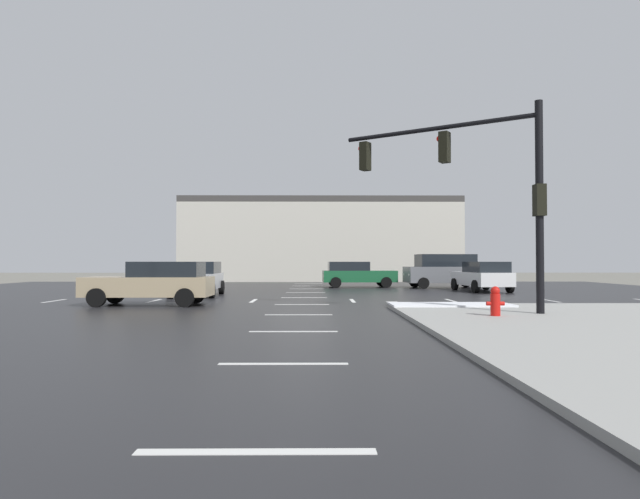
{
  "coord_description": "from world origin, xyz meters",
  "views": [
    {
      "loc": [
        0.49,
        -22.68,
        1.59
      ],
      "look_at": [
        0.77,
        9.94,
        2.31
      ],
      "focal_mm": 31.51,
      "sensor_mm": 36.0,
      "label": 1
    }
  ],
  "objects_px": {
    "sedan_tan": "(153,282)",
    "suv_grey": "(445,270)",
    "traffic_signal_mast": "(478,175)",
    "sedan_white": "(482,276)",
    "fire_hydrant": "(495,301)",
    "sedan_silver": "(198,278)",
    "sedan_green": "(356,274)"
  },
  "relations": [
    {
      "from": "traffic_signal_mast",
      "to": "fire_hydrant",
      "type": "relative_size",
      "value": 7.61
    },
    {
      "from": "sedan_green",
      "to": "sedan_tan",
      "type": "bearing_deg",
      "value": -122.91
    },
    {
      "from": "traffic_signal_mast",
      "to": "sedan_white",
      "type": "relative_size",
      "value": 1.3
    },
    {
      "from": "sedan_tan",
      "to": "sedan_green",
      "type": "distance_m",
      "value": 16.57
    },
    {
      "from": "traffic_signal_mast",
      "to": "sedan_white",
      "type": "height_order",
      "value": "traffic_signal_mast"
    },
    {
      "from": "fire_hydrant",
      "to": "sedan_silver",
      "type": "relative_size",
      "value": 0.17
    },
    {
      "from": "fire_hydrant",
      "to": "sedan_tan",
      "type": "distance_m",
      "value": 12.0
    },
    {
      "from": "fire_hydrant",
      "to": "suv_grey",
      "type": "relative_size",
      "value": 0.16
    },
    {
      "from": "sedan_white",
      "to": "suv_grey",
      "type": "relative_size",
      "value": 0.94
    },
    {
      "from": "traffic_signal_mast",
      "to": "sedan_white",
      "type": "distance_m",
      "value": 13.86
    },
    {
      "from": "sedan_silver",
      "to": "suv_grey",
      "type": "bearing_deg",
      "value": 118.71
    },
    {
      "from": "traffic_signal_mast",
      "to": "sedan_silver",
      "type": "bearing_deg",
      "value": -8.78
    },
    {
      "from": "fire_hydrant",
      "to": "sedan_tan",
      "type": "bearing_deg",
      "value": 153.54
    },
    {
      "from": "fire_hydrant",
      "to": "sedan_tan",
      "type": "height_order",
      "value": "sedan_tan"
    },
    {
      "from": "sedan_white",
      "to": "sedan_tan",
      "type": "xyz_separation_m",
      "value": [
        -14.72,
        -9.15,
        0.0
      ]
    },
    {
      "from": "traffic_signal_mast",
      "to": "suv_grey",
      "type": "xyz_separation_m",
      "value": [
        2.99,
        17.14,
        -3.13
      ]
    },
    {
      "from": "sedan_tan",
      "to": "suv_grey",
      "type": "bearing_deg",
      "value": -135.49
    },
    {
      "from": "traffic_signal_mast",
      "to": "sedan_tan",
      "type": "distance_m",
      "value": 11.87
    },
    {
      "from": "traffic_signal_mast",
      "to": "sedan_tan",
      "type": "height_order",
      "value": "traffic_signal_mast"
    },
    {
      "from": "sedan_silver",
      "to": "sedan_tan",
      "type": "height_order",
      "value": "same"
    },
    {
      "from": "fire_hydrant",
      "to": "suv_grey",
      "type": "height_order",
      "value": "suv_grey"
    },
    {
      "from": "sedan_white",
      "to": "sedan_silver",
      "type": "height_order",
      "value": "same"
    },
    {
      "from": "traffic_signal_mast",
      "to": "suv_grey",
      "type": "bearing_deg",
      "value": -66.57
    },
    {
      "from": "fire_hydrant",
      "to": "sedan_white",
      "type": "xyz_separation_m",
      "value": [
        3.98,
        14.5,
        0.32
      ]
    },
    {
      "from": "sedan_white",
      "to": "sedan_silver",
      "type": "bearing_deg",
      "value": 98.53
    },
    {
      "from": "traffic_signal_mast",
      "to": "sedan_white",
      "type": "bearing_deg",
      "value": -73.76
    },
    {
      "from": "sedan_silver",
      "to": "suv_grey",
      "type": "distance_m",
      "value": 15.44
    },
    {
      "from": "suv_grey",
      "to": "sedan_green",
      "type": "xyz_separation_m",
      "value": [
        -5.32,
        0.82,
        -0.24
      ]
    },
    {
      "from": "sedan_tan",
      "to": "traffic_signal_mast",
      "type": "bearing_deg",
      "value": 161.18
    },
    {
      "from": "sedan_tan",
      "to": "suv_grey",
      "type": "distance_m",
      "value": 19.23
    },
    {
      "from": "sedan_silver",
      "to": "fire_hydrant",
      "type": "bearing_deg",
      "value": 41.46
    },
    {
      "from": "sedan_silver",
      "to": "sedan_tan",
      "type": "xyz_separation_m",
      "value": [
        -0.45,
        -5.62,
        0.0
      ]
    }
  ]
}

